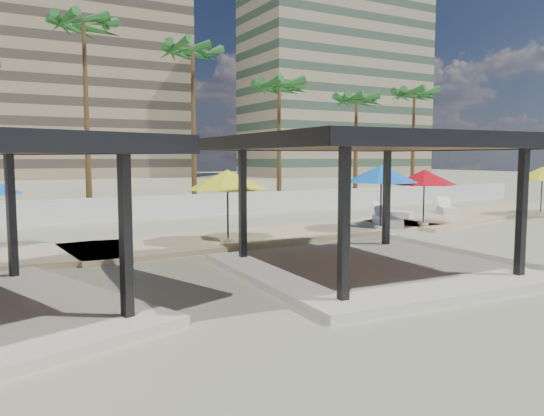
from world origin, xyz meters
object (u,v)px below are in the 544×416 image
at_px(lounger_c, 392,214).
at_px(pavilion_central, 371,192).
at_px(lounger_b, 387,220).
at_px(umbrella_c, 424,177).
at_px(lounger_d, 447,209).

bearing_deg(lounger_c, pavilion_central, 107.67).
height_order(pavilion_central, lounger_c, pavilion_central).
distance_m(pavilion_central, lounger_b, 9.57).
bearing_deg(pavilion_central, lounger_c, 48.28).
xyz_separation_m(pavilion_central, umbrella_c, (8.01, 5.93, 0.07)).
xyz_separation_m(umbrella_c, lounger_c, (0.98, 3.17, -1.98)).
relative_size(pavilion_central, lounger_d, 3.60).
bearing_deg(umbrella_c, pavilion_central, -143.49).
height_order(pavilion_central, lounger_b, pavilion_central).
xyz_separation_m(pavilion_central, lounger_d, (13.00, 9.15, -1.90)).
xyz_separation_m(pavilion_central, lounger_c, (8.99, 9.10, -1.91)).
height_order(lounger_b, lounger_c, lounger_b).
xyz_separation_m(lounger_b, lounger_c, (2.43, 2.39, -0.03)).
distance_m(pavilion_central, lounger_c, 12.93).
xyz_separation_m(umbrella_c, lounger_d, (4.99, 3.22, -1.97)).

